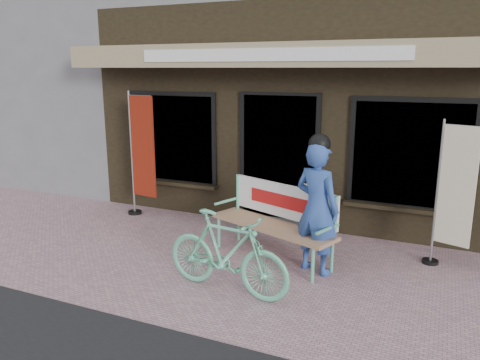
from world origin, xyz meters
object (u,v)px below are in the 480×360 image
at_px(person, 317,206).
at_px(menu_stand, 312,206).
at_px(nobori_cream, 453,194).
at_px(bicycle, 227,253).
at_px(nobori_red, 141,153).
at_px(bench, 277,216).

relative_size(person, menu_stand, 2.04).
distance_m(person, nobori_cream, 1.75).
relative_size(bicycle, nobori_red, 0.74).
relative_size(bench, nobori_cream, 0.99).
xyz_separation_m(bench, menu_stand, (0.19, 1.14, -0.15)).
bearing_deg(menu_stand, nobori_cream, -13.17).
height_order(nobori_cream, menu_stand, nobori_cream).
relative_size(person, nobori_red, 0.82).
distance_m(bicycle, menu_stand, 2.39).
bearing_deg(menu_stand, bicycle, -95.88).
bearing_deg(person, bicycle, -108.32).
distance_m(nobori_red, nobori_cream, 4.96).
relative_size(bicycle, menu_stand, 1.83).
height_order(person, bicycle, person).
bearing_deg(bicycle, nobori_red, 58.81).
distance_m(person, menu_stand, 1.50).
bearing_deg(bicycle, menu_stand, -1.95).
height_order(bench, bicycle, bench).
distance_m(person, nobori_red, 3.57).
bearing_deg(nobori_red, person, -10.22).
height_order(person, menu_stand, person).
xyz_separation_m(nobori_cream, menu_stand, (-1.98, 0.58, -0.55)).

